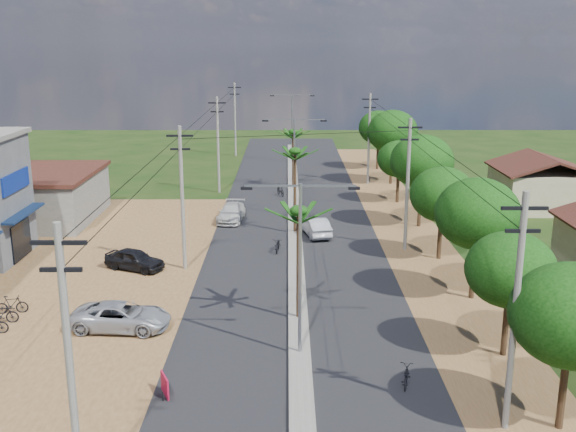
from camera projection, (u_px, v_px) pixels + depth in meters
name	position (u px, v px, depth m)	size (l,w,h in m)	color
ground	(300.00, 355.00, 30.73)	(160.00, 160.00, 0.00)	black
road	(296.00, 254.00, 45.24)	(12.00, 110.00, 0.04)	black
median	(295.00, 240.00, 48.12)	(1.00, 90.00, 0.18)	#605E56
dirt_lot_west	(35.00, 292.00, 38.45)	(18.00, 46.00, 0.04)	brown
dirt_shoulder_east	(422.00, 254.00, 45.24)	(5.00, 90.00, 0.03)	brown
low_shed	(30.00, 196.00, 53.43)	(10.40, 10.40, 3.95)	#605E56
house_east_far	(540.00, 180.00, 57.24)	(7.60, 7.50, 4.60)	#979066
tree_east_a	(571.00, 315.00, 23.80)	(4.40, 4.40, 6.37)	black
tree_east_b	(510.00, 270.00, 29.70)	(4.00, 4.00, 5.83)	black
tree_east_c	(477.00, 214.00, 36.28)	(4.60, 4.60, 6.83)	black
tree_east_d	(442.00, 195.00, 43.19)	(4.20, 4.20, 6.13)	black
tree_east_e	(422.00, 161.00, 50.74)	(4.80, 4.80, 7.14)	black
tree_east_f	(399.00, 159.00, 58.78)	(3.80, 3.80, 5.52)	black
tree_east_g	(392.00, 132.00, 66.18)	(5.00, 5.00, 7.38)	black
tree_east_h	(379.00, 128.00, 74.08)	(4.40, 4.40, 6.52)	black
palm_median_near	(299.00, 216.00, 33.20)	(2.00, 2.00, 6.15)	black
palm_median_mid	(295.00, 155.00, 48.59)	(2.00, 2.00, 6.55)	black
palm_median_far	(293.00, 134.00, 64.23)	(2.00, 2.00, 5.85)	black
streetlight_near	(300.00, 255.00, 29.52)	(5.10, 0.18, 8.00)	gray
streetlight_mid	(294.00, 159.00, 53.71)	(5.10, 0.18, 8.00)	gray
streetlight_far	(292.00, 122.00, 77.90)	(5.10, 0.18, 8.00)	gray
utility_pole_w_a	(69.00, 361.00, 19.84)	(1.60, 0.24, 9.00)	#605E56
utility_pole_w_b	(182.00, 195.00, 41.13)	(1.60, 0.24, 9.00)	#605E56
utility_pole_w_c	(218.00, 143.00, 62.42)	(1.60, 0.24, 9.00)	#605E56
utility_pole_w_d	(235.00, 118.00, 82.74)	(1.60, 0.24, 9.00)	#605E56
utility_pole_e_a	(516.00, 308.00, 23.73)	(1.60, 0.24, 9.00)	#605E56
utility_pole_e_b	(408.00, 182.00, 45.02)	(1.60, 0.24, 9.00)	#605E56
utility_pole_e_c	(369.00, 137.00, 66.30)	(1.60, 0.24, 9.00)	#605E56
car_silver_mid	(315.00, 227.00, 49.35)	(1.46, 4.18, 1.38)	#9C9FA4
car_white_far	(231.00, 213.00, 53.40)	(1.85, 4.55, 1.32)	#A9A9A5
car_parked_silver	(121.00, 317.00, 33.24)	(2.23, 4.84, 1.35)	#9C9FA4
car_parked_dark	(135.00, 260.00, 41.97)	(1.55, 3.86, 1.31)	black
moto_rider_east	(406.00, 377.00, 27.90)	(0.54, 1.54, 0.81)	black
moto_rider_west_a	(278.00, 245.00, 45.62)	(0.64, 1.85, 0.97)	black
moto_rider_west_b	(280.00, 190.00, 62.07)	(0.51, 1.79, 1.08)	black
roadside_sign	(165.00, 386.00, 27.10)	(0.51, 1.03, 0.90)	maroon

